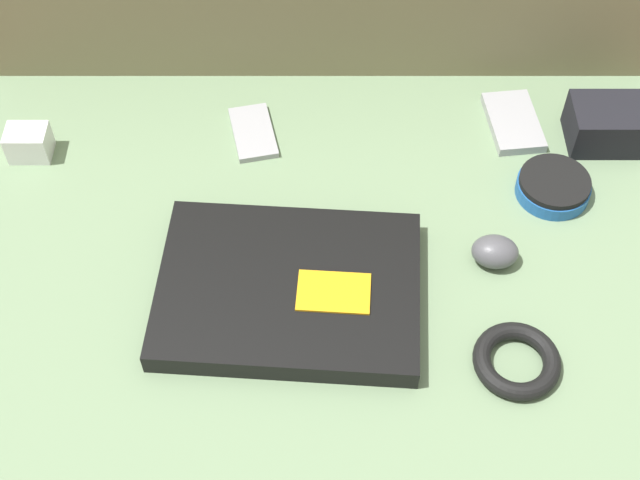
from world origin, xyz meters
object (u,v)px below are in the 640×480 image
Objects in this scene: phone_silver at (253,133)px; phone_black at (512,122)px; speaker_puck at (553,186)px; laptop at (289,289)px; charger_brick at (28,144)px; computer_mouse at (495,251)px; camera_pouch at (605,124)px.

phone_black reaches higher than phone_silver.
laptop is at bearing -154.38° from speaker_puck.
phone_silver is at bearing 6.91° from charger_brick.
speaker_puck is 0.80× the size of phone_black.
computer_mouse is 0.65× the size of speaker_puck.
computer_mouse is at bearing -16.66° from charger_brick.
charger_brick reaches higher than speaker_puck.
computer_mouse reaches higher than laptop.
computer_mouse reaches higher than phone_silver.
camera_pouch reaches higher than laptop.
speaker_puck is 0.97× the size of camera_pouch.
camera_pouch is (0.45, 0.28, 0.01)m from laptop.
speaker_puck is at bearing 29.55° from laptop.
laptop is 0.29m from phone_silver.
computer_mouse is at bearing -129.85° from camera_pouch.
charger_brick is (-0.73, 0.07, 0.01)m from speaker_puck.
phone_silver is at bearing 151.13° from computer_mouse.
phone_black is (0.38, 0.02, 0.00)m from phone_silver.
computer_mouse is 0.67m from charger_brick.
charger_brick is (-0.37, 0.25, 0.01)m from laptop.
laptop is 0.40m from speaker_puck.
computer_mouse is 0.57× the size of phone_silver.
computer_mouse is 0.63× the size of camera_pouch.
phone_black is 2.14× the size of charger_brick.
phone_black is at bearing 47.20° from laptop.
laptop is 0.27m from computer_mouse.
phone_silver is at bearing 105.54° from laptop.
laptop is 5.21× the size of computer_mouse.
laptop reaches higher than phone_silver.
camera_pouch is at bearing 35.57° from laptop.
speaker_puck is at bearing 57.17° from computer_mouse.
computer_mouse is 1.11× the size of charger_brick.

